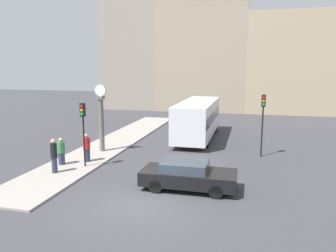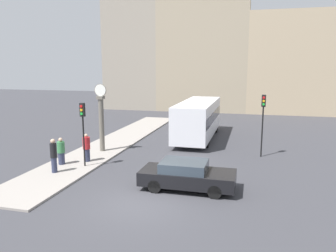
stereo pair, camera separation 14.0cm
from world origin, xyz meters
TOP-DOWN VIEW (x-y plane):
  - ground_plane at (0.00, 0.00)m, footprint 120.00×120.00m
  - sidewalk_corner at (-5.68, 10.35)m, footprint 3.22×24.70m
  - building_row at (-1.10, 31.16)m, footprint 30.90×5.00m
  - sedan_car at (1.54, 2.14)m, footprint 4.46×1.89m
  - bus_distant at (0.22, 13.36)m, footprint 2.55×9.23m
  - traffic_light_near at (-4.81, 3.96)m, footprint 0.26×0.24m
  - traffic_light_far at (5.08, 8.96)m, footprint 0.26×0.24m
  - street_clock at (-5.36, 7.41)m, footprint 0.84×0.44m
  - pedestrian_green_hoodie at (-6.29, 3.92)m, footprint 0.43×0.43m
  - pedestrian_black_jacket at (-5.82, 2.49)m, footprint 0.35×0.35m
  - pedestrian_red_top at (-5.15, 4.85)m, footprint 0.44×0.44m

SIDE VIEW (x-z plane):
  - ground_plane at x=0.00m, z-range 0.00..0.00m
  - sidewalk_corner at x=-5.68m, z-range 0.00..0.10m
  - sedan_car at x=1.54m, z-range 0.01..1.37m
  - pedestrian_green_hoodie at x=-6.29m, z-range 0.08..1.67m
  - pedestrian_red_top at x=-5.15m, z-range 0.09..1.78m
  - pedestrian_black_jacket at x=-5.82m, z-range 0.12..1.97m
  - bus_distant at x=0.22m, z-range 0.21..3.22m
  - street_clock at x=-5.36m, z-range 0.03..4.57m
  - traffic_light_near at x=-4.81m, z-range 0.90..4.54m
  - traffic_light_far at x=5.08m, z-range 0.86..4.87m
  - building_row at x=-1.10m, z-range -1.42..15.82m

